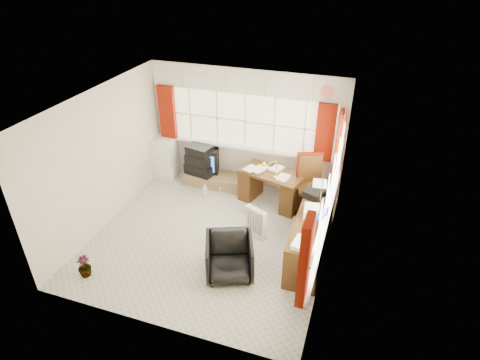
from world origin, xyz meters
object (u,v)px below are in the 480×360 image
at_px(desk_lamp, 277,165).
at_px(task_chair, 309,182).
at_px(crt_tv, 205,158).
at_px(office_chair, 229,257).
at_px(radiator, 257,225).
at_px(credenza, 311,233).
at_px(tv_bench, 217,180).
at_px(mini_fridge, 165,156).
at_px(desk, 271,186).

height_order(desk_lamp, task_chair, task_chair).
bearing_deg(crt_tv, office_chair, -60.12).
relative_size(desk_lamp, radiator, 0.67).
bearing_deg(credenza, office_chair, -139.47).
bearing_deg(tv_bench, mini_fridge, 176.35).
xyz_separation_m(desk, radiator, (0.03, -1.10, -0.16)).
bearing_deg(desk_lamp, radiator, -95.64).
bearing_deg(tv_bench, credenza, -33.70).
height_order(credenza, mini_fridge, mini_fridge).
height_order(task_chair, tv_bench, task_chair).
xyz_separation_m(task_chair, crt_tv, (-2.32, 0.45, -0.11)).
relative_size(radiator, crt_tv, 0.80).
bearing_deg(tv_bench, desk_lamp, -18.46).
relative_size(desk_lamp, office_chair, 0.51).
xyz_separation_m(desk, crt_tv, (-1.59, 0.46, 0.13)).
bearing_deg(desk_lamp, office_chair, -96.21).
xyz_separation_m(credenza, mini_fridge, (-3.53, 1.60, 0.06)).
height_order(desk, office_chair, desk).
relative_size(task_chair, tv_bench, 0.85).
relative_size(office_chair, credenza, 0.37).
distance_m(task_chair, mini_fridge, 3.28).
bearing_deg(task_chair, credenza, -77.45).
height_order(desk, task_chair, task_chair).
distance_m(task_chair, office_chair, 2.33).
xyz_separation_m(desk_lamp, credenza, (0.88, -1.05, -0.58)).
height_order(tv_bench, mini_fridge, mini_fridge).
height_order(task_chair, crt_tv, task_chair).
distance_m(tv_bench, mini_fridge, 1.29).
bearing_deg(desk_lamp, desk, 127.52).
distance_m(desk, task_chair, 0.77).
bearing_deg(radiator, task_chair, 57.70).
xyz_separation_m(desk_lamp, office_chair, (-0.22, -1.99, -0.63)).
distance_m(desk_lamp, mini_fridge, 2.75).
xyz_separation_m(office_chair, tv_bench, (-1.18, 2.46, -0.21)).
distance_m(radiator, mini_fridge, 2.96).
bearing_deg(mini_fridge, desk_lamp, -11.67).
bearing_deg(desk, mini_fridge, 171.36).
relative_size(office_chair, tv_bench, 0.53).
bearing_deg(crt_tv, mini_fridge, -175.48).
height_order(office_chair, tv_bench, office_chair).
xyz_separation_m(crt_tv, mini_fridge, (-0.93, -0.07, -0.07)).
distance_m(credenza, tv_bench, 2.75).
xyz_separation_m(desk, tv_bench, (-1.27, 0.30, -0.27)).
height_order(office_chair, mini_fridge, mini_fridge).
height_order(desk, credenza, credenza).
distance_m(task_chair, tv_bench, 2.09).
height_order(desk_lamp, office_chair, desk_lamp).
bearing_deg(credenza, desk, 129.58).
xyz_separation_m(radiator, mini_fridge, (-2.56, 1.48, 0.22)).
bearing_deg(desk, office_chair, -92.42).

